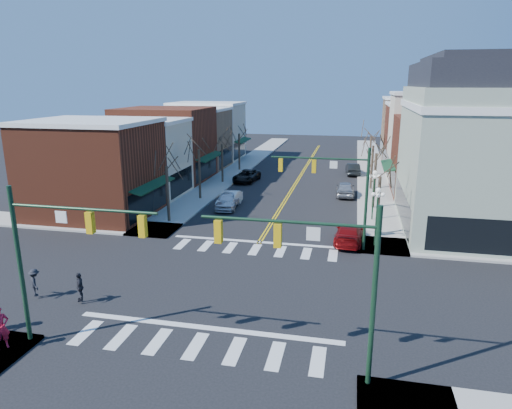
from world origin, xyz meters
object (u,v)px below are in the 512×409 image
Objects in this scene: victorian_corner at (490,146)px; lamppost_midblock at (374,187)px; car_right_mid at (345,189)px; pedestrian_red_a at (0,328)px; car_left_mid at (229,199)px; pedestrian_dark_b at (35,282)px; car_left_near at (228,201)px; car_left_far at (247,176)px; pedestrian_dark_a at (80,287)px; car_right_far at (353,169)px; lamppost_corner at (377,207)px; car_right_near at (349,234)px.

victorian_corner is 9.10m from lamppost_midblock.
car_right_mid is 34.68m from pedestrian_red_a.
pedestrian_dark_b reaches higher than car_left_mid.
car_left_near is 2.27× the size of pedestrian_red_a.
pedestrian_red_a reaches higher than car_left_far.
car_right_mid is 30.05m from pedestrian_dark_a.
victorian_corner is 23.85m from car_right_far.
car_left_far is (-14.02, 19.79, -2.27)m from lamppost_corner.
car_right_far reaches higher than car_right_near.
pedestrian_red_a reaches higher than car_right_near.
car_left_near is 20.02m from pedestrian_dark_a.
victorian_corner is 26.91m from car_left_far.
car_right_mid is at bearing 29.89° from car_left_near.
pedestrian_red_a is at bearing 157.45° from pedestrian_dark_b.
pedestrian_dark_b is (-18.20, -18.55, -2.05)m from lamppost_midblock.
car_right_mid is 2.88× the size of pedestrian_dark_a.
pedestrian_dark_b is (-16.40, -12.59, 0.22)m from car_right_near.
lamppost_midblock is at bearing -103.08° from car_right_near.
car_left_mid is at bearing 171.50° from lamppost_midblock.
victorian_corner is 3.24× the size of car_right_far.
car_left_mid is at bearing -79.50° from car_left_far.
car_left_near is 22.02m from car_right_far.
pedestrian_dark_b is at bearing 61.18° from car_right_far.
pedestrian_dark_a reaches higher than car_right_mid.
car_left_far is 1.04× the size of car_right_near.
car_right_far is at bearing 55.00° from car_left_near.
pedestrian_red_a is at bearing -36.76° from pedestrian_dark_a.
car_left_far is at bearing 148.28° from victorian_corner.
pedestrian_dark_a reaches higher than car_left_far.
car_left_far is (-14.02, 13.29, -2.27)m from lamppost_midblock.
pedestrian_dark_a is at bearing -95.52° from car_left_mid.
lamppost_corner reaches higher than car_right_far.
lamppost_midblock is 0.91× the size of car_right_near.
lamppost_midblock is 13.34m from car_left_mid.
pedestrian_red_a is at bearing -124.85° from lamppost_midblock.
car_right_far is 42.15m from pedestrian_dark_b.
pedestrian_dark_b is (-15.75, -27.06, 0.15)m from car_right_mid.
victorian_corner reaches higher than car_left_mid.
car_left_mid is at bearing 52.65° from car_right_far.
car_left_mid is at bearing 173.46° from victorian_corner.
lamppost_midblock is at bearing -7.07° from car_left_mid.
pedestrian_red_a is (-24.53, -22.81, -5.53)m from victorian_corner.
car_left_far is 32.12m from pedestrian_dark_b.
victorian_corner reaches higher than car_left_near.
car_right_near is at bearing -2.92° from pedestrian_red_a.
lamppost_midblock reaches higher than pedestrian_dark_b.
lamppost_corner reaches higher than car_left_near.
car_left_far is at bearing 136.52° from lamppost_midblock.
lamppost_corner is 6.50m from lamppost_midblock.
car_left_near is at bearing -88.57° from car_left_mid.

